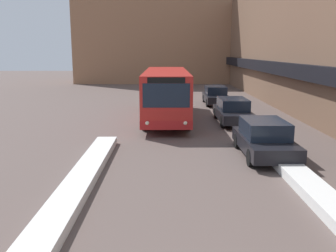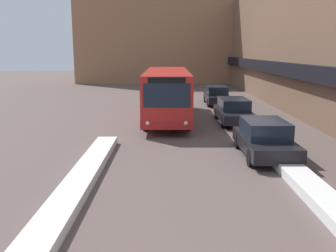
{
  "view_description": "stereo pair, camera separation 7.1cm",
  "coord_description": "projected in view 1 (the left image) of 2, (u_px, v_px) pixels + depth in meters",
  "views": [
    {
      "loc": [
        -0.84,
        -3.45,
        4.26
      ],
      "look_at": [
        -0.77,
        8.5,
        1.86
      ],
      "focal_mm": 40.0,
      "sensor_mm": 36.0,
      "label": 1
    },
    {
      "loc": [
        -0.77,
        -3.45,
        4.26
      ],
      "look_at": [
        -0.77,
        8.5,
        1.86
      ],
      "focal_mm": 40.0,
      "sensor_mm": 36.0,
      "label": 2
    }
  ],
  "objects": [
    {
      "name": "parked_car_back",
      "position": [
        216.0,
        95.0,
        30.41
      ],
      "size": [
        1.81,
        4.35,
        1.47
      ],
      "color": "black",
      "rests_on": "ground_plane"
    },
    {
      "name": "snow_bank_left",
      "position": [
        52.0,
        224.0,
        9.02
      ],
      "size": [
        0.9,
        17.45,
        0.32
      ],
      "color": "silver",
      "rests_on": "ground_plane"
    },
    {
      "name": "building_backdrop_far",
      "position": [
        172.0,
        22.0,
        51.37
      ],
      "size": [
        26.0,
        8.0,
        16.51
      ],
      "color": "#996B4C",
      "rests_on": "ground_plane"
    },
    {
      "name": "parked_car_middle",
      "position": [
        233.0,
        111.0,
        22.58
      ],
      "size": [
        1.88,
        4.76,
        1.46
      ],
      "color": "black",
      "rests_on": "ground_plane"
    },
    {
      "name": "city_bus",
      "position": [
        166.0,
        93.0,
        23.6
      ],
      "size": [
        2.65,
        11.19,
        3.07
      ],
      "color": "red",
      "rests_on": "ground_plane"
    },
    {
      "name": "parked_car_front",
      "position": [
        264.0,
        138.0,
        15.34
      ],
      "size": [
        1.92,
        4.37,
        1.49
      ],
      "color": "black",
      "rests_on": "ground_plane"
    },
    {
      "name": "building_row_right",
      "position": [
        317.0,
        37.0,
        26.78
      ],
      "size": [
        5.5,
        60.0,
        10.5
      ],
      "color": "brown",
      "rests_on": "ground_plane"
    },
    {
      "name": "snow_bank_right",
      "position": [
        336.0,
        211.0,
        9.74
      ],
      "size": [
        0.9,
        18.9,
        0.33
      ],
      "color": "silver",
      "rests_on": "ground_plane"
    }
  ]
}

